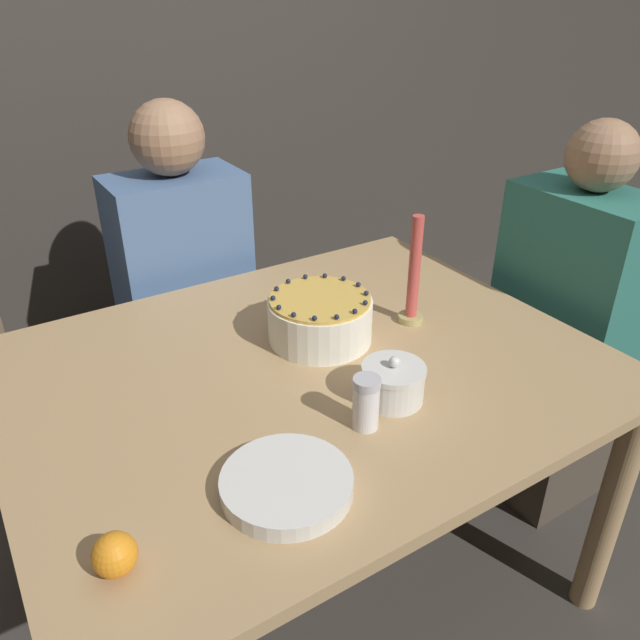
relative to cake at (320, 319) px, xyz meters
The scene contains 11 objects.
ground_plane 0.79m from the cake, 138.05° to the right, with size 12.00×12.00×0.00m, color #3D3833.
wall_behind 1.42m from the cake, 93.90° to the left, with size 8.00×0.05×2.60m.
dining_table 0.20m from the cake, 138.05° to the right, with size 1.33×1.05×0.73m.
cake is the anchor object (origin of this frame).
sugar_bowl 0.29m from the cake, 90.65° to the right, with size 0.14×0.14×0.10m.
sugar_shaker 0.35m from the cake, 107.43° to the right, with size 0.06×0.06×0.11m.
plate_stack 0.52m from the cake, 128.65° to the right, with size 0.23×0.23×0.03m.
candle 0.26m from the cake, 11.46° to the right, with size 0.06×0.06×0.29m.
orange_fruit_0 0.75m from the cake, 146.38° to the right, with size 0.07×0.07×0.07m.
person_man_blue_shirt 0.70m from the cake, 99.63° to the left, with size 0.40×0.34×1.21m.
person_woman_floral 0.83m from the cake, 10.41° to the right, with size 0.34×0.40×1.20m.
Camera 1 is at (-0.62, -1.04, 1.52)m, focal length 35.00 mm.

